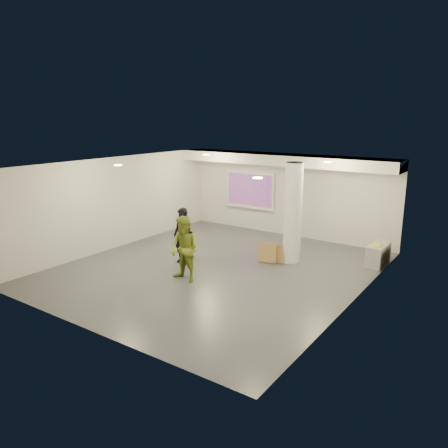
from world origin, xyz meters
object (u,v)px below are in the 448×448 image
Objects in this scene: column at (293,213)px; man at (185,249)px; credenza at (378,255)px; projection_screen at (250,190)px; woman at (183,236)px.

man is at bearing -118.39° from column.
man reaches higher than credenza.
column is 1.43× the size of projection_screen.
projection_screen reaches higher than woman.
projection_screen is (-3.10, 2.65, 0.03)m from column.
column reaches higher than man.
woman is at bearing 137.45° from man.
woman is (0.47, -4.58, -0.69)m from projection_screen.
man is (-3.86, -4.23, 0.57)m from credenza.
credenza is at bearing 28.52° from column.
woman reaches higher than credenza.
column is 2.79m from credenza.
man is at bearing -131.27° from credenza.
column is 3.32m from woman.
projection_screen is 4.65m from woman.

